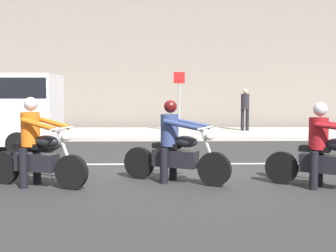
{
  "coord_description": "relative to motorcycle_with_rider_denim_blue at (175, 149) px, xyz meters",
  "views": [
    {
      "loc": [
        -0.5,
        -9.49,
        1.71
      ],
      "look_at": [
        -0.28,
        -0.67,
        1.04
      ],
      "focal_mm": 46.9,
      "sensor_mm": 36.0,
      "label": 1
    }
  ],
  "objects": [
    {
      "name": "lane_marking_stripe",
      "position": [
        1.02,
        2.11,
        -0.64
      ],
      "size": [
        18.0,
        0.14,
        0.01
      ],
      "primitive_type": "cube",
      "color": "silver",
      "rests_on": "ground_plane"
    },
    {
      "name": "street_sign_post",
      "position": [
        0.54,
        9.03,
        0.96
      ],
      "size": [
        0.44,
        0.08,
        2.4
      ],
      "color": "gray",
      "rests_on": "sidewalk_slab"
    },
    {
      "name": "motorcycle_with_rider_denim_blue",
      "position": [
        0.0,
        0.0,
        0.0
      ],
      "size": [
        2.02,
        1.17,
        1.57
      ],
      "color": "black",
      "rests_on": "ground_plane"
    },
    {
      "name": "motorcycle_with_rider_crimson",
      "position": [
        2.64,
        -0.61,
        -0.01
      ],
      "size": [
        1.88,
        1.27,
        1.54
      ],
      "color": "black",
      "rests_on": "ground_plane"
    },
    {
      "name": "sidewalk_slab",
      "position": [
        0.16,
        9.21,
        -0.57
      ],
      "size": [
        40.0,
        4.4,
        0.14
      ],
      "primitive_type": "cube",
      "color": "#A8A399",
      "rests_on": "ground_plane"
    },
    {
      "name": "pedestrian_bystander",
      "position": [
        3.3,
        9.71,
        0.51
      ],
      "size": [
        0.34,
        0.34,
        1.72
      ],
      "color": "black",
      "rests_on": "sidewalk_slab"
    },
    {
      "name": "motorcycle_with_rider_orange_stripe",
      "position": [
        -2.54,
        -0.33,
        0.02
      ],
      "size": [
        1.97,
        0.94,
        1.63
      ],
      "color": "black",
      "rests_on": "ground_plane"
    },
    {
      "name": "ground_plane",
      "position": [
        0.16,
        1.21,
        -0.64
      ],
      "size": [
        80.0,
        80.0,
        0.0
      ],
      "primitive_type": "plane",
      "color": "#2A2A2A"
    },
    {
      "name": "building_facade",
      "position": [
        0.16,
        12.61,
        5.08
      ],
      "size": [
        40.0,
        1.4,
        11.44
      ],
      "primitive_type": "cube",
      "color": "slate",
      "rests_on": "ground_plane"
    }
  ]
}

